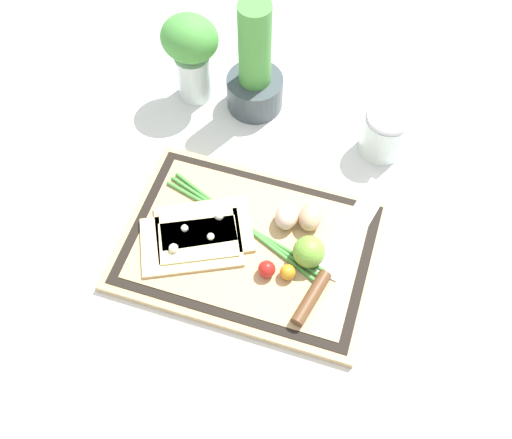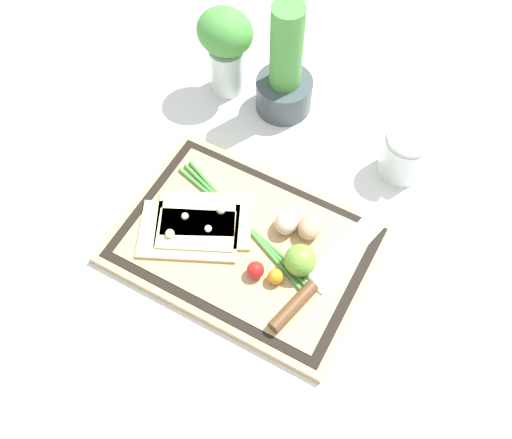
{
  "view_description": "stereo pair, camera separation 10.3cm",
  "coord_description": "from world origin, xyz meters",
  "px_view_note": "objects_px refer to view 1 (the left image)",
  "views": [
    {
      "loc": [
        0.16,
        -0.46,
        0.92
      ],
      "look_at": [
        0.0,
        0.04,
        0.04
      ],
      "focal_mm": 42.0,
      "sensor_mm": 36.0,
      "label": 1
    },
    {
      "loc": [
        0.25,
        -0.42,
        0.92
      ],
      "look_at": [
        0.0,
        0.04,
        0.04
      ],
      "focal_mm": 42.0,
      "sensor_mm": 36.0,
      "label": 2
    }
  ],
  "objects_px": {
    "pizza_slice_near": "(193,242)",
    "cherry_tomato_red": "(267,269)",
    "egg_pink": "(287,216)",
    "herb_pot": "(255,74)",
    "pizza_slice_far": "(203,228)",
    "lime": "(308,254)",
    "knife": "(327,272)",
    "sauce_jar": "(384,135)",
    "cherry_tomato_yellow": "(288,272)",
    "herb_glass": "(191,51)",
    "egg_brown": "(310,217)"
  },
  "relations": [
    {
      "from": "pizza_slice_near",
      "to": "cherry_tomato_red",
      "type": "xyz_separation_m",
      "value": [
        0.14,
        -0.02,
        0.01
      ]
    },
    {
      "from": "egg_pink",
      "to": "cherry_tomato_red",
      "type": "xyz_separation_m",
      "value": [
        -0.0,
        -0.11,
        -0.01
      ]
    },
    {
      "from": "pizza_slice_near",
      "to": "herb_pot",
      "type": "xyz_separation_m",
      "value": [
        0.0,
        0.35,
        0.06
      ]
    },
    {
      "from": "pizza_slice_far",
      "to": "lime",
      "type": "distance_m",
      "value": 0.19
    },
    {
      "from": "knife",
      "to": "sauce_jar",
      "type": "relative_size",
      "value": 3.3
    },
    {
      "from": "pizza_slice_far",
      "to": "cherry_tomato_red",
      "type": "relative_size",
      "value": 6.72
    },
    {
      "from": "pizza_slice_far",
      "to": "cherry_tomato_yellow",
      "type": "distance_m",
      "value": 0.17
    },
    {
      "from": "pizza_slice_near",
      "to": "sauce_jar",
      "type": "relative_size",
      "value": 2.11
    },
    {
      "from": "sauce_jar",
      "to": "herb_glass",
      "type": "bearing_deg",
      "value": 176.2
    },
    {
      "from": "knife",
      "to": "herb_pot",
      "type": "xyz_separation_m",
      "value": [
        -0.23,
        0.33,
        0.06
      ]
    },
    {
      "from": "cherry_tomato_red",
      "to": "herb_glass",
      "type": "xyz_separation_m",
      "value": [
        -0.26,
        0.35,
        0.08
      ]
    },
    {
      "from": "pizza_slice_near",
      "to": "cherry_tomato_yellow",
      "type": "height_order",
      "value": "cherry_tomato_yellow"
    },
    {
      "from": "egg_pink",
      "to": "sauce_jar",
      "type": "distance_m",
      "value": 0.25
    },
    {
      "from": "pizza_slice_far",
      "to": "cherry_tomato_yellow",
      "type": "relative_size",
      "value": 7.46
    },
    {
      "from": "egg_brown",
      "to": "sauce_jar",
      "type": "distance_m",
      "value": 0.23
    },
    {
      "from": "pizza_slice_near",
      "to": "herb_pot",
      "type": "height_order",
      "value": "herb_pot"
    },
    {
      "from": "egg_brown",
      "to": "sauce_jar",
      "type": "height_order",
      "value": "sauce_jar"
    },
    {
      "from": "egg_brown",
      "to": "herb_glass",
      "type": "relative_size",
      "value": 0.28
    },
    {
      "from": "egg_pink",
      "to": "herb_pot",
      "type": "xyz_separation_m",
      "value": [
        -0.14,
        0.26,
        0.05
      ]
    },
    {
      "from": "cherry_tomato_red",
      "to": "herb_pot",
      "type": "xyz_separation_m",
      "value": [
        -0.14,
        0.36,
        0.05
      ]
    },
    {
      "from": "egg_brown",
      "to": "herb_glass",
      "type": "height_order",
      "value": "herb_glass"
    },
    {
      "from": "herb_pot",
      "to": "egg_pink",
      "type": "bearing_deg",
      "value": -61.53
    },
    {
      "from": "cherry_tomato_yellow",
      "to": "egg_pink",
      "type": "bearing_deg",
      "value": 106.74
    },
    {
      "from": "knife",
      "to": "egg_pink",
      "type": "distance_m",
      "value": 0.12
    },
    {
      "from": "knife",
      "to": "egg_brown",
      "type": "relative_size",
      "value": 6.04
    },
    {
      "from": "herb_pot",
      "to": "herb_glass",
      "type": "xyz_separation_m",
      "value": [
        -0.12,
        -0.01,
        0.03
      ]
    },
    {
      "from": "pizza_slice_near",
      "to": "lime",
      "type": "height_order",
      "value": "lime"
    },
    {
      "from": "pizza_slice_far",
      "to": "sauce_jar",
      "type": "relative_size",
      "value": 2.06
    },
    {
      "from": "egg_brown",
      "to": "cherry_tomato_yellow",
      "type": "relative_size",
      "value": 1.98
    },
    {
      "from": "cherry_tomato_yellow",
      "to": "herb_glass",
      "type": "height_order",
      "value": "herb_glass"
    },
    {
      "from": "herb_glass",
      "to": "egg_pink",
      "type": "bearing_deg",
      "value": -43.37
    },
    {
      "from": "pizza_slice_far",
      "to": "herb_glass",
      "type": "relative_size",
      "value": 1.04
    },
    {
      "from": "lime",
      "to": "herb_glass",
      "type": "distance_m",
      "value": 0.45
    },
    {
      "from": "knife",
      "to": "sauce_jar",
      "type": "xyz_separation_m",
      "value": [
        0.03,
        0.3,
        0.02
      ]
    },
    {
      "from": "egg_brown",
      "to": "herb_glass",
      "type": "bearing_deg",
      "value": 141.69
    },
    {
      "from": "herb_pot",
      "to": "sauce_jar",
      "type": "relative_size",
      "value": 2.52
    },
    {
      "from": "egg_pink",
      "to": "egg_brown",
      "type": "bearing_deg",
      "value": 14.29
    },
    {
      "from": "cherry_tomato_red",
      "to": "lime",
      "type": "bearing_deg",
      "value": 35.15
    },
    {
      "from": "cherry_tomato_yellow",
      "to": "knife",
      "type": "bearing_deg",
      "value": 20.62
    },
    {
      "from": "cherry_tomato_yellow",
      "to": "herb_glass",
      "type": "xyz_separation_m",
      "value": [
        -0.29,
        0.35,
        0.08
      ]
    },
    {
      "from": "egg_pink",
      "to": "cherry_tomato_red",
      "type": "relative_size",
      "value": 1.78
    },
    {
      "from": "herb_glass",
      "to": "knife",
      "type": "bearing_deg",
      "value": -42.5
    },
    {
      "from": "pizza_slice_near",
      "to": "lime",
      "type": "relative_size",
      "value": 3.73
    },
    {
      "from": "pizza_slice_near",
      "to": "egg_brown",
      "type": "xyz_separation_m",
      "value": [
        0.18,
        0.1,
        0.01
      ]
    },
    {
      "from": "egg_pink",
      "to": "pizza_slice_far",
      "type": "bearing_deg",
      "value": -156.0
    },
    {
      "from": "cherry_tomato_red",
      "to": "sauce_jar",
      "type": "height_order",
      "value": "sauce_jar"
    },
    {
      "from": "pizza_slice_near",
      "to": "cherry_tomato_red",
      "type": "relative_size",
      "value": 6.87
    },
    {
      "from": "herb_pot",
      "to": "pizza_slice_near",
      "type": "bearing_deg",
      "value": -90.12
    },
    {
      "from": "cherry_tomato_yellow",
      "to": "lime",
      "type": "bearing_deg",
      "value": 55.56
    },
    {
      "from": "cherry_tomato_red",
      "to": "herb_pot",
      "type": "height_order",
      "value": "herb_pot"
    }
  ]
}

